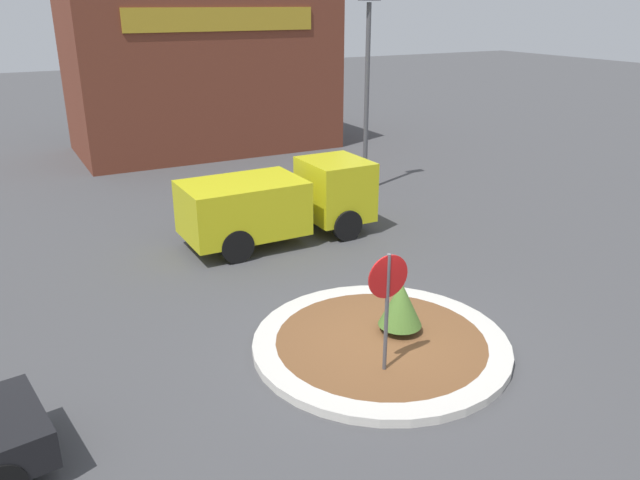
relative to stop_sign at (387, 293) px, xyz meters
name	(u,v)px	position (x,y,z in m)	size (l,w,h in m)	color
ground_plane	(380,347)	(0.52, 0.90, -1.69)	(120.00, 120.00, 0.00)	#474749
traffic_island	(381,343)	(0.52, 0.90, -1.61)	(5.05, 5.05, 0.17)	beige
stop_sign	(387,293)	(0.00, 0.00, 0.00)	(0.79, 0.07, 2.41)	#4C4C51
island_shrub	(401,304)	(1.04, 1.01, -0.91)	(0.88, 0.88, 1.08)	brown
utility_truck	(279,201)	(1.28, 7.28, -0.54)	(5.42, 2.21, 2.12)	gold
storefront_building	(203,76)	(3.39, 20.00, 1.59)	(11.29, 6.07, 6.55)	brown
light_pole	(367,81)	(6.08, 10.40, 2.18)	(0.70, 0.30, 6.63)	#4C4C51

